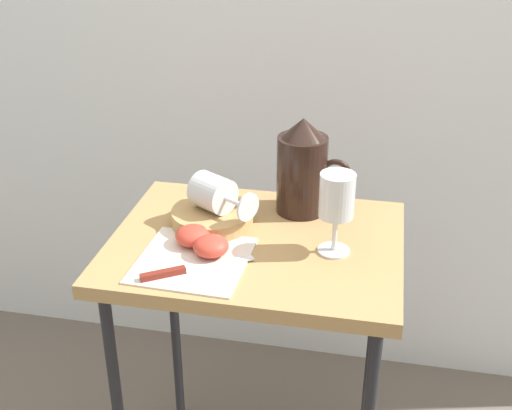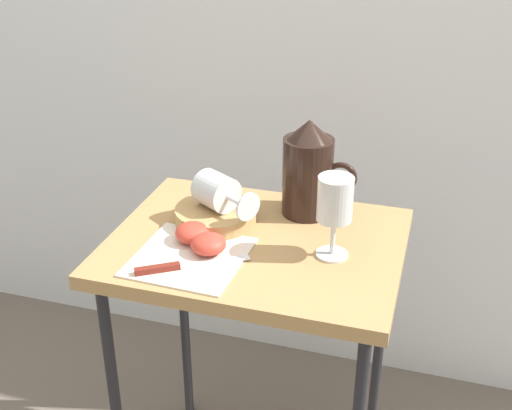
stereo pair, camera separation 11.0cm
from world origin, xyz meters
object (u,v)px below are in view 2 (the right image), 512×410
Objects in this scene: pitcher at (308,176)px; apple_half_left at (192,233)px; apple_half_right at (208,244)px; wine_glass_upright at (335,204)px; knife at (176,267)px; wine_glass_tipped_near at (218,192)px; table at (256,270)px; basket_tray at (216,215)px.

pitcher is 3.07× the size of apple_half_left.
apple_half_left is 0.06m from apple_half_right.
apple_half_left and apple_half_right have the same top height.
apple_half_right is (-0.23, -0.07, -0.09)m from wine_glass_upright.
wine_glass_tipped_near is at bearing 86.23° from knife.
apple_half_right reaches higher than table.
wine_glass_upright is (0.16, -0.01, 0.19)m from table.
pitcher is at bearing 30.60° from wine_glass_tipped_near.
knife is (-0.11, -0.15, 0.08)m from table.
basket_tray is 0.20m from knife.
wine_glass_tipped_near is (-0.17, -0.10, -0.01)m from pitcher.
apple_half_left is at bearing -173.29° from wine_glass_upright.
table is at bearing -115.89° from pitcher.
knife is at bearing -85.80° from apple_half_left.
basket_tray is at bearing -161.21° from wine_glass_tipped_near.
apple_half_left is at bearing 144.83° from apple_half_right.
knife is (-0.27, -0.14, -0.10)m from wine_glass_upright.
basket_tray is 2.47× the size of apple_half_left.
wine_glass_upright is at bearing 15.66° from apple_half_right.
wine_glass_tipped_near is 0.14m from apple_half_right.
pitcher is 0.20m from wine_glass_tipped_near.
basket_tray is at bearing 167.05° from wine_glass_upright.
wine_glass_tipped_near is at bearing -149.40° from pitcher.
knife is (-0.18, -0.30, -0.08)m from pitcher.
wine_glass_upright reaches higher than knife.
basket_tray is 1.10× the size of wine_glass_tipped_near.
table is 0.18m from wine_glass_tipped_near.
apple_half_left is 1.00× the size of apple_half_right.
table is at bearing -25.95° from wine_glass_tipped_near.
wine_glass_tipped_near is at bearing 154.05° from table.
basket_tray is at bearing 80.43° from apple_half_left.
apple_half_left reaches higher than knife.
apple_half_right is at bearing -78.94° from wine_glass_tipped_near.
apple_half_right is (-0.07, -0.08, 0.10)m from table.
apple_half_right is (0.02, -0.13, -0.05)m from wine_glass_tipped_near.
wine_glass_tipped_near is (0.01, 0.00, 0.06)m from basket_tray.
wine_glass_tipped_near is at bearing 18.79° from basket_tray.
wine_glass_upright is 0.26m from apple_half_right.
apple_half_left is at bearing 94.20° from knife.
apple_half_right is at bearing -122.47° from pitcher.
apple_half_left is (-0.02, -0.09, -0.05)m from wine_glass_tipped_near.
pitcher reaches higher than wine_glass_upright.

